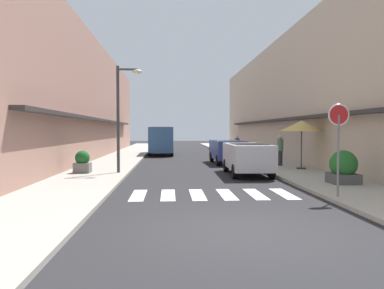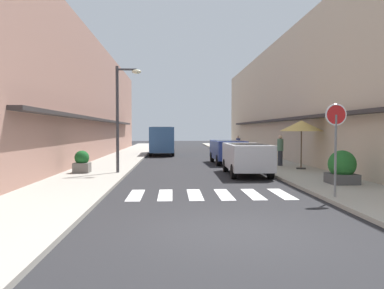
{
  "view_description": "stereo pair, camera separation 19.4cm",
  "coord_description": "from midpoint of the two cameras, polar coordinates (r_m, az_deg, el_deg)",
  "views": [
    {
      "loc": [
        -1.38,
        -7.75,
        2.08
      ],
      "look_at": [
        -0.07,
        14.26,
        1.27
      ],
      "focal_mm": 35.74,
      "sensor_mm": 36.0,
      "label": 1
    },
    {
      "loc": [
        -1.19,
        -7.76,
        2.08
      ],
      "look_at": [
        -0.07,
        14.26,
        1.27
      ],
      "focal_mm": 35.74,
      "sensor_mm": 36.0,
      "label": 2
    }
  ],
  "objects": [
    {
      "name": "parked_car_mid",
      "position": [
        23.94,
        5.08,
        -0.68
      ],
      "size": [
        1.89,
        4.26,
        1.47
      ],
      "color": "navy",
      "rests_on": "ground_plane"
    },
    {
      "name": "building_row_right",
      "position": [
        29.19,
        17.06,
        6.43
      ],
      "size": [
        5.5,
        43.06,
        8.66
      ],
      "color": "#C6B299",
      "rests_on": "ground_plane"
    },
    {
      "name": "pedestrian_walking_far",
      "position": [
        30.53,
        6.58,
        -0.07
      ],
      "size": [
        0.34,
        0.34,
        1.55
      ],
      "rotation": [
        0.0,
        0.0,
        1.21
      ],
      "color": "#282B33",
      "rests_on": "sidewalk_right"
    },
    {
      "name": "parked_car_near",
      "position": [
        17.96,
        7.94,
        -1.61
      ],
      "size": [
        1.88,
        4.46,
        1.47
      ],
      "color": "silver",
      "rests_on": "ground_plane"
    },
    {
      "name": "delivery_van",
      "position": [
        32.24,
        -4.86,
        0.9
      ],
      "size": [
        2.1,
        5.44,
        2.37
      ],
      "color": "#33598C",
      "rests_on": "ground_plane"
    },
    {
      "name": "round_street_sign",
      "position": [
        12.05,
        20.61,
        2.66
      ],
      "size": [
        0.65,
        0.07,
        2.75
      ],
      "color": "slate",
      "rests_on": "sidewalk_right"
    },
    {
      "name": "cafe_umbrella",
      "position": [
        20.26,
        15.78,
        2.66
      ],
      "size": [
        2.21,
        2.21,
        2.47
      ],
      "color": "#262626",
      "rests_on": "sidewalk_right"
    },
    {
      "name": "sidewalk_right",
      "position": [
        26.79,
        9.81,
        -2.25
      ],
      "size": [
        3.08,
        63.87,
        0.12
      ],
      "primitive_type": "cube",
      "color": "#ADA899",
      "rests_on": "ground_plane"
    },
    {
      "name": "street_lamp",
      "position": [
        18.13,
        -10.66,
        5.52
      ],
      "size": [
        1.19,
        0.28,
        4.95
      ],
      "color": "#38383D",
      "rests_on": "sidewalk_left"
    },
    {
      "name": "ground_plane",
      "position": [
        26.11,
        -0.58,
        -2.46
      ],
      "size": [
        100.36,
        100.36,
        0.0
      ],
      "primitive_type": "plane",
      "color": "#232326"
    },
    {
      "name": "planter_corner",
      "position": [
        15.19,
        21.32,
        -3.24
      ],
      "size": [
        1.02,
        1.02,
        1.23
      ],
      "color": "#4C4C4C",
      "rests_on": "sidewalk_right"
    },
    {
      "name": "pedestrian_walking_near",
      "position": [
        21.79,
        12.79,
        -0.72
      ],
      "size": [
        0.34,
        0.34,
        1.72
      ],
      "rotation": [
        0.0,
        0.0,
        2.39
      ],
      "color": "#282B33",
      "rests_on": "sidewalk_right"
    },
    {
      "name": "sidewalk_left",
      "position": [
        26.32,
        -11.16,
        -2.34
      ],
      "size": [
        3.08,
        63.87,
        0.12
      ],
      "primitive_type": "cube",
      "color": "#9E998E",
      "rests_on": "ground_plane"
    },
    {
      "name": "planter_midblock",
      "position": [
        18.47,
        -16.32,
        -2.56
      ],
      "size": [
        0.73,
        0.73,
        1.03
      ],
      "color": "slate",
      "rests_on": "sidewalk_left"
    },
    {
      "name": "planter_far",
      "position": [
        25.08,
        9.03,
        -1.2
      ],
      "size": [
        0.78,
        0.78,
        1.07
      ],
      "color": "#4C4C4C",
      "rests_on": "sidewalk_right"
    },
    {
      "name": "building_row_left",
      "position": [
        28.39,
        -19.01,
        6.25
      ],
      "size": [
        5.5,
        43.06,
        8.38
      ],
      "color": "#A87A6B",
      "rests_on": "ground_plane"
    },
    {
      "name": "crosswalk",
      "position": [
        12.47,
        2.57,
        -7.48
      ],
      "size": [
        5.2,
        2.2,
        0.01
      ],
      "color": "silver",
      "rests_on": "ground_plane"
    }
  ]
}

